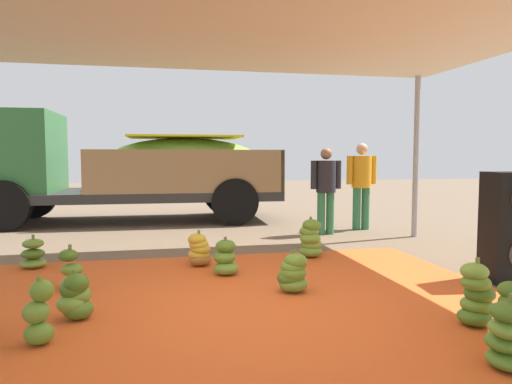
{
  "coord_description": "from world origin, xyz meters",
  "views": [
    {
      "loc": [
        -0.77,
        -4.4,
        1.46
      ],
      "look_at": [
        0.45,
        1.37,
        1.01
      ],
      "focal_mm": 32.97,
      "sensor_mm": 36.0,
      "label": 1
    }
  ],
  "objects_px": {
    "banana_bunch_8": "(33,255)",
    "worker_0": "(362,179)",
    "banana_bunch_6": "(199,250)",
    "speaker_stack": "(511,227)",
    "banana_bunch_10": "(476,296)",
    "banana_bunch_0": "(39,315)",
    "banana_bunch_4": "(225,258)",
    "worker_1": "(326,184)",
    "cargo_truck_main": "(118,167)",
    "banana_bunch_11": "(311,239)",
    "banana_bunch_9": "(293,274)",
    "banana_bunch_5": "(75,297)",
    "banana_bunch_3": "(71,271)",
    "banana_bunch_12": "(509,338)"
  },
  "relations": [
    {
      "from": "banana_bunch_0",
      "to": "banana_bunch_10",
      "type": "height_order",
      "value": "banana_bunch_10"
    },
    {
      "from": "banana_bunch_8",
      "to": "banana_bunch_10",
      "type": "xyz_separation_m",
      "value": [
        4.27,
        -3.01,
        0.08
      ]
    },
    {
      "from": "banana_bunch_8",
      "to": "worker_1",
      "type": "relative_size",
      "value": 0.28
    },
    {
      "from": "banana_bunch_4",
      "to": "banana_bunch_10",
      "type": "relative_size",
      "value": 0.8
    },
    {
      "from": "banana_bunch_6",
      "to": "banana_bunch_5",
      "type": "bearing_deg",
      "value": -124.32
    },
    {
      "from": "cargo_truck_main",
      "to": "worker_1",
      "type": "relative_size",
      "value": 4.17
    },
    {
      "from": "banana_bunch_4",
      "to": "banana_bunch_10",
      "type": "xyz_separation_m",
      "value": [
        1.86,
        -2.16,
        0.05
      ]
    },
    {
      "from": "banana_bunch_12",
      "to": "speaker_stack",
      "type": "height_order",
      "value": "speaker_stack"
    },
    {
      "from": "banana_bunch_8",
      "to": "banana_bunch_11",
      "type": "bearing_deg",
      "value": -1.56
    },
    {
      "from": "banana_bunch_4",
      "to": "banana_bunch_6",
      "type": "distance_m",
      "value": 0.61
    },
    {
      "from": "banana_bunch_5",
      "to": "banana_bunch_6",
      "type": "distance_m",
      "value": 2.24
    },
    {
      "from": "banana_bunch_10",
      "to": "banana_bunch_12",
      "type": "relative_size",
      "value": 1.11
    },
    {
      "from": "banana_bunch_0",
      "to": "worker_0",
      "type": "xyz_separation_m",
      "value": [
        4.89,
        4.89,
        0.76
      ]
    },
    {
      "from": "banana_bunch_8",
      "to": "worker_1",
      "type": "xyz_separation_m",
      "value": [
        4.68,
        1.79,
        0.76
      ]
    },
    {
      "from": "worker_1",
      "to": "banana_bunch_11",
      "type": "bearing_deg",
      "value": -116.12
    },
    {
      "from": "banana_bunch_6",
      "to": "banana_bunch_10",
      "type": "distance_m",
      "value": 3.45
    },
    {
      "from": "banana_bunch_8",
      "to": "speaker_stack",
      "type": "relative_size",
      "value": 0.36
    },
    {
      "from": "banana_bunch_9",
      "to": "banana_bunch_4",
      "type": "bearing_deg",
      "value": 124.06
    },
    {
      "from": "banana_bunch_8",
      "to": "banana_bunch_10",
      "type": "height_order",
      "value": "banana_bunch_10"
    },
    {
      "from": "banana_bunch_8",
      "to": "worker_0",
      "type": "distance_m",
      "value": 6.05
    },
    {
      "from": "banana_bunch_11",
      "to": "worker_0",
      "type": "distance_m",
      "value": 3.03
    },
    {
      "from": "banana_bunch_0",
      "to": "banana_bunch_3",
      "type": "relative_size",
      "value": 1.07
    },
    {
      "from": "banana_bunch_3",
      "to": "worker_1",
      "type": "xyz_separation_m",
      "value": [
        4.01,
        2.96,
        0.73
      ]
    },
    {
      "from": "banana_bunch_10",
      "to": "banana_bunch_9",
      "type": "bearing_deg",
      "value": 134.81
    },
    {
      "from": "banana_bunch_12",
      "to": "worker_0",
      "type": "height_order",
      "value": "worker_0"
    },
    {
      "from": "banana_bunch_9",
      "to": "speaker_stack",
      "type": "xyz_separation_m",
      "value": [
        2.62,
        -0.07,
        0.43
      ]
    },
    {
      "from": "banana_bunch_4",
      "to": "banana_bunch_5",
      "type": "bearing_deg",
      "value": -139.69
    },
    {
      "from": "banana_bunch_9",
      "to": "cargo_truck_main",
      "type": "height_order",
      "value": "cargo_truck_main"
    },
    {
      "from": "banana_bunch_0",
      "to": "speaker_stack",
      "type": "distance_m",
      "value": 5.03
    },
    {
      "from": "banana_bunch_8",
      "to": "worker_0",
      "type": "height_order",
      "value": "worker_0"
    },
    {
      "from": "banana_bunch_5",
      "to": "cargo_truck_main",
      "type": "xyz_separation_m",
      "value": [
        -0.12,
        6.56,
        1.02
      ]
    },
    {
      "from": "banana_bunch_4",
      "to": "worker_1",
      "type": "xyz_separation_m",
      "value": [
        2.27,
        2.64,
        0.74
      ]
    },
    {
      "from": "banana_bunch_4",
      "to": "cargo_truck_main",
      "type": "relative_size",
      "value": 0.07
    },
    {
      "from": "worker_0",
      "to": "banana_bunch_0",
      "type": "bearing_deg",
      "value": -135.04
    },
    {
      "from": "banana_bunch_3",
      "to": "banana_bunch_9",
      "type": "bearing_deg",
      "value": -13.61
    },
    {
      "from": "banana_bunch_6",
      "to": "speaker_stack",
      "type": "xyz_separation_m",
      "value": [
        3.49,
        -1.51,
        0.43
      ]
    },
    {
      "from": "banana_bunch_12",
      "to": "speaker_stack",
      "type": "relative_size",
      "value": 0.41
    },
    {
      "from": "worker_0",
      "to": "speaker_stack",
      "type": "distance_m",
      "value": 4.03
    },
    {
      "from": "banana_bunch_6",
      "to": "banana_bunch_9",
      "type": "xyz_separation_m",
      "value": [
        0.87,
        -1.44,
        -0.01
      ]
    },
    {
      "from": "banana_bunch_6",
      "to": "banana_bunch_12",
      "type": "distance_m",
      "value": 3.94
    },
    {
      "from": "banana_bunch_9",
      "to": "banana_bunch_12",
      "type": "relative_size",
      "value": 0.86
    },
    {
      "from": "banana_bunch_8",
      "to": "banana_bunch_10",
      "type": "bearing_deg",
      "value": -35.23
    },
    {
      "from": "banana_bunch_0",
      "to": "cargo_truck_main",
      "type": "bearing_deg",
      "value": 89.49
    },
    {
      "from": "banana_bunch_8",
      "to": "worker_0",
      "type": "xyz_separation_m",
      "value": [
        5.58,
        2.2,
        0.82
      ]
    },
    {
      "from": "speaker_stack",
      "to": "banana_bunch_4",
      "type": "bearing_deg",
      "value": 163.38
    },
    {
      "from": "banana_bunch_8",
      "to": "banana_bunch_10",
      "type": "distance_m",
      "value": 5.22
    },
    {
      "from": "banana_bunch_3",
      "to": "banana_bunch_5",
      "type": "distance_m",
      "value": 1.0
    },
    {
      "from": "banana_bunch_3",
      "to": "banana_bunch_12",
      "type": "distance_m",
      "value": 4.19
    },
    {
      "from": "worker_1",
      "to": "speaker_stack",
      "type": "distance_m",
      "value": 3.73
    },
    {
      "from": "banana_bunch_10",
      "to": "banana_bunch_12",
      "type": "height_order",
      "value": "banana_bunch_10"
    }
  ]
}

